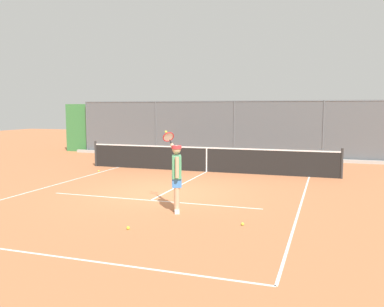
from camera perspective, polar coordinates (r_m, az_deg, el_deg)
name	(u,v)px	position (r m, az deg, el deg)	size (l,w,h in m)	color
ground_plane	(165,193)	(11.98, -3.74, -5.50)	(60.00, 60.00, 0.00)	#B76B42
court_line_markings	(146,202)	(10.82, -6.38, -6.80)	(7.74, 9.60, 0.01)	white
fence_backdrop	(237,130)	(20.93, 6.24, 3.22)	(19.80, 1.37, 2.83)	#565B60
tennis_net	(207,159)	(15.84, 2.06, -0.79)	(9.94, 0.09, 1.07)	#2D2D2D
tennis_player	(176,173)	(9.68, -2.19, -2.77)	(0.84, 1.16, 1.88)	silver
tennis_ball_near_net	(243,224)	(8.77, 7.07, -9.72)	(0.07, 0.07, 0.07)	#C1D138
tennis_ball_near_baseline	(128,228)	(8.53, -8.89, -10.21)	(0.07, 0.07, 0.07)	#CCDB33
tennis_ball_by_sideline	(99,171)	(16.28, -12.88, -2.39)	(0.07, 0.07, 0.07)	#D6E042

